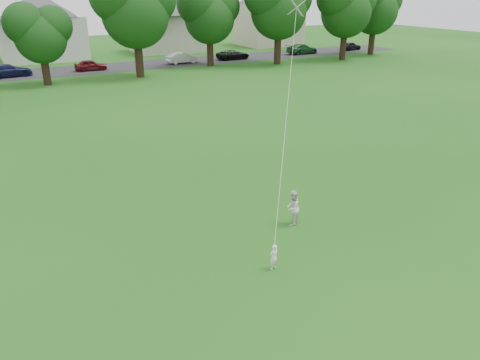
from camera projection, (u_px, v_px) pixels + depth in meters
ground at (279, 266)px, 14.91m from camera, size 160.00×160.00×0.00m
street at (59, 72)px, 48.92m from camera, size 90.00×7.00×0.01m
toddler at (274, 257)px, 14.57m from camera, size 0.35×0.27×0.87m
older_boy at (292, 208)px, 17.25m from camera, size 0.84×0.81×1.36m
kite at (287, 109)px, 17.45m from camera, size 3.30×4.24×11.51m
tree_row at (120, 9)px, 43.41m from camera, size 79.75×9.35×10.74m
parked_cars at (95, 64)px, 49.47m from camera, size 73.27×2.48×1.27m
house_row at (43, 19)px, 55.41m from camera, size 76.46×13.63×10.28m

